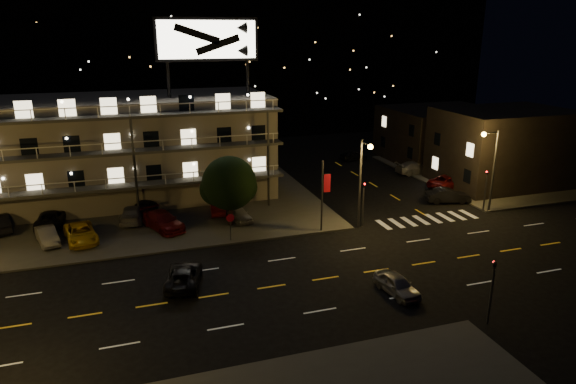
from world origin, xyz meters
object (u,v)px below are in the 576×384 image
object	(u,v)px
side_car_0	(448,196)
road_car_west	(184,276)
tree	(229,185)
lot_car_4	(238,214)
lot_car_2	(81,233)
lot_car_7	(133,213)
road_car_east	(397,285)

from	to	relation	value
side_car_0	road_car_west	bearing A→B (deg)	124.27
tree	road_car_west	distance (m)	11.80
lot_car_4	side_car_0	size ratio (longest dim) A/B	0.83
lot_car_4	lot_car_2	bearing A→B (deg)	170.29
lot_car_4	lot_car_7	size ratio (longest dim) A/B	0.76
tree	lot_car_2	world-z (taller)	tree
tree	lot_car_4	distance (m)	3.34
lot_car_4	side_car_0	xyz separation A→B (m)	(21.59, -1.17, -0.04)
road_car_east	tree	bearing A→B (deg)	110.24
lot_car_2	lot_car_7	xyz separation A→B (m)	(4.24, 3.67, 0.02)
lot_car_7	lot_car_2	bearing A→B (deg)	49.79
tree	lot_car_4	xyz separation A→B (m)	(0.94, 0.80, -3.10)
lot_car_2	road_car_east	distance (m)	25.85
lot_car_2	lot_car_7	world-z (taller)	lot_car_7
lot_car_2	side_car_0	xyz separation A→B (m)	(35.04, -0.42, -0.10)
lot_car_2	road_car_east	world-z (taller)	lot_car_2
side_car_0	road_car_west	world-z (taller)	side_car_0
lot_car_7	road_car_east	xyz separation A→B (m)	(16.25, -19.43, -0.20)
lot_car_7	tree	bearing A→B (deg)	164.69
lot_car_4	side_car_0	distance (m)	21.62
lot_car_7	road_car_east	distance (m)	25.33
lot_car_4	road_car_east	xyz separation A→B (m)	(7.04, -16.51, -0.13)
lot_car_4	road_car_west	xyz separation A→B (m)	(-6.31, -10.80, -0.11)
tree	lot_car_7	bearing A→B (deg)	155.80
lot_car_2	road_car_east	xyz separation A→B (m)	(20.50, -15.76, -0.18)
side_car_0	road_car_east	xyz separation A→B (m)	(-14.54, -15.34, -0.08)
tree	lot_car_2	bearing A→B (deg)	179.80
lot_car_7	side_car_0	xyz separation A→B (m)	(30.80, -4.09, -0.12)
lot_car_2	road_car_west	world-z (taller)	lot_car_2
lot_car_2	side_car_0	size ratio (longest dim) A/B	1.10
road_car_east	road_car_west	size ratio (longest dim) A/B	0.80
lot_car_4	road_car_west	bearing A→B (deg)	-133.20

